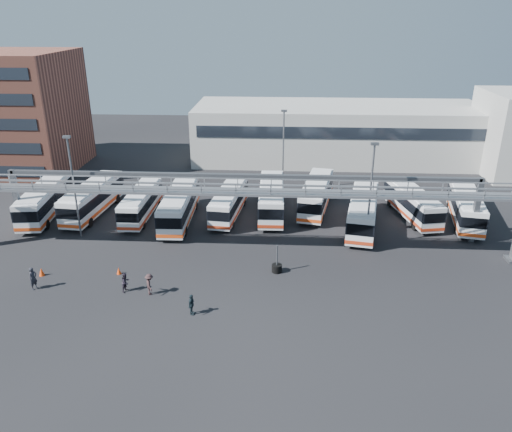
# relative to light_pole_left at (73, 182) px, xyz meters

# --- Properties ---
(ground) EXTENTS (140.00, 140.00, 0.00)m
(ground) POSITION_rel_light_pole_left_xyz_m (16.00, -8.00, -5.73)
(ground) COLOR black
(ground) RESTS_ON ground
(gantry) EXTENTS (51.40, 5.15, 7.10)m
(gantry) POSITION_rel_light_pole_left_xyz_m (16.00, -2.13, -0.22)
(gantry) COLOR gray
(gantry) RESTS_ON ground
(apartment_building) EXTENTS (18.00, 15.00, 16.00)m
(apartment_building) POSITION_rel_light_pole_left_xyz_m (-18.00, 22.00, 2.27)
(apartment_building) COLOR brown
(apartment_building) RESTS_ON ground
(warehouse) EXTENTS (42.00, 14.00, 8.00)m
(warehouse) POSITION_rel_light_pole_left_xyz_m (28.00, 30.00, -1.73)
(warehouse) COLOR #9E9E99
(warehouse) RESTS_ON ground
(light_pole_left) EXTENTS (0.70, 0.35, 10.21)m
(light_pole_left) POSITION_rel_light_pole_left_xyz_m (0.00, 0.00, 0.00)
(light_pole_left) COLOR #4C4F54
(light_pole_left) RESTS_ON ground
(light_pole_mid) EXTENTS (0.70, 0.35, 10.21)m
(light_pole_mid) POSITION_rel_light_pole_left_xyz_m (28.00, -1.00, 0.00)
(light_pole_mid) COLOR #4C4F54
(light_pole_mid) RESTS_ON ground
(light_pole_back) EXTENTS (0.70, 0.35, 10.21)m
(light_pole_back) POSITION_rel_light_pole_left_xyz_m (20.00, 14.00, 0.00)
(light_pole_back) COLOR #4C4F54
(light_pole_back) RESTS_ON ground
(bus_0) EXTENTS (3.83, 11.53, 3.44)m
(bus_0) POSITION_rel_light_pole_left_xyz_m (-5.71, 4.97, -3.83)
(bus_0) COLOR silver
(bus_0) RESTS_ON ground
(bus_1) EXTENTS (3.55, 11.43, 3.42)m
(bus_1) POSITION_rel_light_pole_left_xyz_m (-0.78, 5.98, -3.84)
(bus_1) COLOR silver
(bus_1) RESTS_ON ground
(bus_2) EXTENTS (2.35, 10.00, 3.03)m
(bus_2) POSITION_rel_light_pole_left_xyz_m (4.75, 5.34, -4.05)
(bus_2) COLOR silver
(bus_2) RESTS_ON ground
(bus_3) EXTENTS (2.81, 11.29, 3.42)m
(bus_3) POSITION_rel_light_pole_left_xyz_m (9.16, 4.22, -3.84)
(bus_3) COLOR silver
(bus_3) RESTS_ON ground
(bus_4) EXTENTS (3.45, 10.30, 3.07)m
(bus_4) POSITION_rel_light_pole_left_xyz_m (14.23, 6.16, -4.03)
(bus_4) COLOR silver
(bus_4) RESTS_ON ground
(bus_5) EXTENTS (2.75, 11.28, 3.42)m
(bus_5) POSITION_rel_light_pole_left_xyz_m (18.82, 7.06, -3.84)
(bus_5) COLOR silver
(bus_5) RESTS_ON ground
(bus_6) EXTENTS (4.61, 11.36, 3.37)m
(bus_6) POSITION_rel_light_pole_left_xyz_m (23.82, 8.65, -3.87)
(bus_6) COLOR silver
(bus_6) RESTS_ON ground
(bus_7) EXTENTS (4.72, 11.61, 3.44)m
(bus_7) POSITION_rel_light_pole_left_xyz_m (28.27, 3.63, -3.83)
(bus_7) COLOR silver
(bus_7) RESTS_ON ground
(bus_8) EXTENTS (4.36, 10.69, 3.17)m
(bus_8) POSITION_rel_light_pole_left_xyz_m (34.02, 6.85, -3.98)
(bus_8) COLOR silver
(bus_8) RESTS_ON ground
(bus_9) EXTENTS (4.42, 11.15, 3.30)m
(bus_9) POSITION_rel_light_pole_left_xyz_m (39.33, 5.85, -3.90)
(bus_9) COLOR silver
(bus_9) RESTS_ON ground
(pedestrian_a) EXTENTS (0.68, 0.82, 1.92)m
(pedestrian_a) POSITION_rel_light_pole_left_xyz_m (0.12, -10.16, -4.77)
(pedestrian_a) COLOR #212229
(pedestrian_a) RESTS_ON ground
(pedestrian_b) EXTENTS (0.84, 0.94, 1.61)m
(pedestrian_b) POSITION_rel_light_pole_left_xyz_m (7.64, -10.09, -4.92)
(pedestrian_b) COLOR black
(pedestrian_b) RESTS_ON ground
(pedestrian_c) EXTENTS (1.04, 1.32, 1.78)m
(pedestrian_c) POSITION_rel_light_pole_left_xyz_m (9.68, -10.45, -4.84)
(pedestrian_c) COLOR #322122
(pedestrian_c) RESTS_ON ground
(pedestrian_d) EXTENTS (0.56, 1.03, 1.66)m
(pedestrian_d) POSITION_rel_light_pole_left_xyz_m (13.48, -13.07, -4.90)
(pedestrian_d) COLOR black
(pedestrian_d) RESTS_ON ground
(cone_left) EXTENTS (0.57, 0.57, 0.73)m
(cone_left) POSITION_rel_light_pole_left_xyz_m (-0.30, -8.01, -5.36)
(cone_left) COLOR #F3410D
(cone_left) RESTS_ON ground
(cone_right) EXTENTS (0.41, 0.41, 0.62)m
(cone_right) POSITION_rel_light_pole_left_xyz_m (6.17, -7.35, -5.42)
(cone_right) COLOR #F3410D
(cone_right) RESTS_ON ground
(tire_stack) EXTENTS (0.88, 0.88, 2.52)m
(tire_stack) POSITION_rel_light_pole_left_xyz_m (19.67, -6.23, -5.30)
(tire_stack) COLOR black
(tire_stack) RESTS_ON ground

